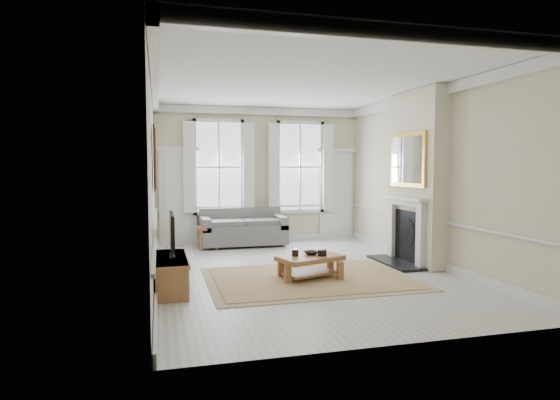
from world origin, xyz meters
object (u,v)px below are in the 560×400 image
object	(u,v)px
coffee_table	(310,260)
tv_stand	(171,274)
side_table	(208,231)
sofa	(243,230)

from	to	relation	value
coffee_table	tv_stand	bearing A→B (deg)	164.48
side_table	coffee_table	xyz separation A→B (m)	(1.39, -3.36, -0.10)
tv_stand	side_table	bearing A→B (deg)	75.18
tv_stand	sofa	bearing A→B (deg)	64.54
side_table	tv_stand	distance (m)	3.61
sofa	coffee_table	world-z (taller)	sofa
sofa	tv_stand	world-z (taller)	sofa
coffee_table	tv_stand	distance (m)	2.32
side_table	coffee_table	world-z (taller)	side_table
tv_stand	coffee_table	bearing A→B (deg)	3.08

